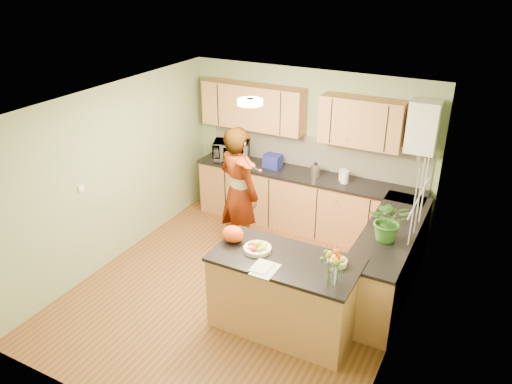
% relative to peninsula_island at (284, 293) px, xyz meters
% --- Properties ---
extents(floor, '(4.50, 4.50, 0.00)m').
position_rel_peninsula_island_xyz_m(floor, '(-0.81, 0.39, -0.48)').
color(floor, brown).
rests_on(floor, ground).
extents(ceiling, '(4.00, 4.50, 0.02)m').
position_rel_peninsula_island_xyz_m(ceiling, '(-0.81, 0.39, 2.02)').
color(ceiling, silver).
rests_on(ceiling, wall_back).
extents(wall_back, '(4.00, 0.02, 2.50)m').
position_rel_peninsula_island_xyz_m(wall_back, '(-0.81, 2.64, 0.77)').
color(wall_back, '#93AD7C').
rests_on(wall_back, floor).
extents(wall_front, '(4.00, 0.02, 2.50)m').
position_rel_peninsula_island_xyz_m(wall_front, '(-0.81, -1.86, 0.77)').
color(wall_front, '#93AD7C').
rests_on(wall_front, floor).
extents(wall_left, '(0.02, 4.50, 2.50)m').
position_rel_peninsula_island_xyz_m(wall_left, '(-2.81, 0.39, 0.77)').
color(wall_left, '#93AD7C').
rests_on(wall_left, floor).
extents(wall_right, '(0.02, 4.50, 2.50)m').
position_rel_peninsula_island_xyz_m(wall_right, '(1.19, 0.39, 0.77)').
color(wall_right, '#93AD7C').
rests_on(wall_right, floor).
extents(back_counter, '(3.64, 0.62, 0.94)m').
position_rel_peninsula_island_xyz_m(back_counter, '(-0.71, 2.34, -0.01)').
color(back_counter, '#A67442').
rests_on(back_counter, floor).
extents(right_counter, '(0.62, 2.24, 0.94)m').
position_rel_peninsula_island_xyz_m(right_counter, '(0.89, 1.24, -0.01)').
color(right_counter, '#A67442').
rests_on(right_counter, floor).
extents(splashback, '(3.60, 0.02, 0.52)m').
position_rel_peninsula_island_xyz_m(splashback, '(-0.71, 2.63, 0.72)').
color(splashback, white).
rests_on(splashback, back_counter).
extents(upper_cabinets, '(3.20, 0.34, 0.70)m').
position_rel_peninsula_island_xyz_m(upper_cabinets, '(-0.98, 2.47, 1.37)').
color(upper_cabinets, '#A67442').
rests_on(upper_cabinets, wall_back).
extents(boiler, '(0.40, 0.30, 0.86)m').
position_rel_peninsula_island_xyz_m(boiler, '(0.89, 2.48, 1.42)').
color(boiler, white).
rests_on(boiler, wall_back).
extents(window_right, '(0.01, 1.30, 1.05)m').
position_rel_peninsula_island_xyz_m(window_right, '(1.19, 0.99, 1.07)').
color(window_right, white).
rests_on(window_right, wall_right).
extents(light_switch, '(0.02, 0.09, 0.09)m').
position_rel_peninsula_island_xyz_m(light_switch, '(-2.79, -0.21, 0.82)').
color(light_switch, white).
rests_on(light_switch, wall_left).
extents(ceiling_lamp, '(0.30, 0.30, 0.07)m').
position_rel_peninsula_island_xyz_m(ceiling_lamp, '(-0.81, 0.69, 1.98)').
color(ceiling_lamp, '#FFEABF').
rests_on(ceiling_lamp, ceiling).
extents(peninsula_island, '(1.66, 0.85, 0.95)m').
position_rel_peninsula_island_xyz_m(peninsula_island, '(0.00, 0.00, 0.00)').
color(peninsula_island, '#A67442').
rests_on(peninsula_island, floor).
extents(fruit_dish, '(0.32, 0.32, 0.11)m').
position_rel_peninsula_island_xyz_m(fruit_dish, '(-0.35, 0.00, 0.52)').
color(fruit_dish, beige).
rests_on(fruit_dish, peninsula_island).
extents(orange_bowl, '(0.22, 0.22, 0.13)m').
position_rel_peninsula_island_xyz_m(orange_bowl, '(0.55, 0.15, 0.53)').
color(orange_bowl, beige).
rests_on(orange_bowl, peninsula_island).
extents(flower_vase, '(0.25, 0.25, 0.46)m').
position_rel_peninsula_island_xyz_m(flower_vase, '(0.60, -0.18, 0.78)').
color(flower_vase, silver).
rests_on(flower_vase, peninsula_island).
extents(orange_bag, '(0.30, 0.27, 0.20)m').
position_rel_peninsula_island_xyz_m(orange_bag, '(-0.70, 0.05, 0.57)').
color(orange_bag, '#ED4D13').
rests_on(orange_bag, peninsula_island).
extents(papers, '(0.24, 0.33, 0.01)m').
position_rel_peninsula_island_xyz_m(papers, '(-0.10, -0.30, 0.48)').
color(papers, white).
rests_on(papers, peninsula_island).
extents(violinist, '(0.83, 0.69, 1.95)m').
position_rel_peninsula_island_xyz_m(violinist, '(-1.27, 1.21, 0.50)').
color(violinist, '#DDA787').
rests_on(violinist, floor).
extents(violin, '(0.70, 0.61, 0.18)m').
position_rel_peninsula_island_xyz_m(violin, '(-1.07, 0.99, 1.08)').
color(violin, '#4F1504').
rests_on(violin, violinist).
extents(microwave, '(0.68, 0.57, 0.32)m').
position_rel_peninsula_island_xyz_m(microwave, '(-2.04, 2.33, 0.62)').
color(microwave, white).
rests_on(microwave, back_counter).
extents(blue_box, '(0.28, 0.21, 0.22)m').
position_rel_peninsula_island_xyz_m(blue_box, '(-1.29, 2.35, 0.57)').
color(blue_box, navy).
rests_on(blue_box, back_counter).
extents(kettle, '(0.14, 0.14, 0.26)m').
position_rel_peninsula_island_xyz_m(kettle, '(-0.56, 2.33, 0.57)').
color(kettle, silver).
rests_on(kettle, back_counter).
extents(jar_cream, '(0.15, 0.15, 0.18)m').
position_rel_peninsula_island_xyz_m(jar_cream, '(-0.14, 2.38, 0.55)').
color(jar_cream, beige).
rests_on(jar_cream, back_counter).
extents(jar_white, '(0.13, 0.13, 0.19)m').
position_rel_peninsula_island_xyz_m(jar_white, '(-0.09, 2.30, 0.56)').
color(jar_white, white).
rests_on(jar_white, back_counter).
extents(potted_plant, '(0.56, 0.51, 0.52)m').
position_rel_peninsula_island_xyz_m(potted_plant, '(0.89, 0.95, 0.72)').
color(potted_plant, '#347125').
rests_on(potted_plant, right_counter).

